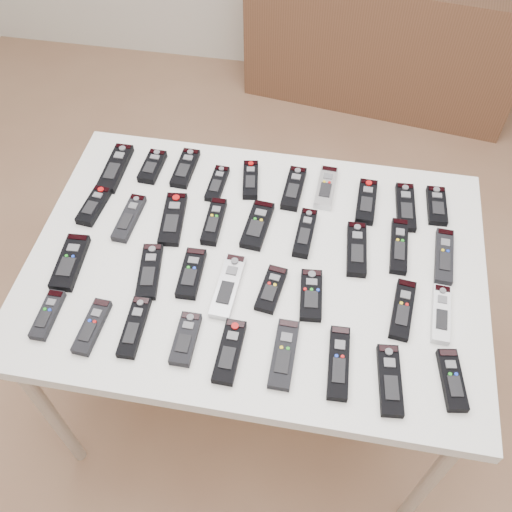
% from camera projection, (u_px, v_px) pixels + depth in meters
% --- Properties ---
extents(ground, '(4.00, 4.00, 0.00)m').
position_uv_depth(ground, '(253.00, 364.00, 2.24)').
color(ground, '#8F6349').
rests_on(ground, ground).
extents(table, '(1.25, 0.88, 0.78)m').
position_uv_depth(table, '(256.00, 273.00, 1.62)').
color(table, white).
rests_on(table, ground).
extents(sideboard, '(1.45, 0.57, 0.71)m').
position_uv_depth(sideboard, '(382.00, 41.00, 2.99)').
color(sideboard, '#543421').
rests_on(sideboard, ground).
extents(remote_0, '(0.06, 0.20, 0.02)m').
position_uv_depth(remote_0, '(116.00, 168.00, 1.78)').
color(remote_0, black).
rests_on(remote_0, table).
extents(remote_1, '(0.06, 0.14, 0.02)m').
position_uv_depth(remote_1, '(152.00, 167.00, 1.78)').
color(remote_1, black).
rests_on(remote_1, table).
extents(remote_2, '(0.06, 0.16, 0.02)m').
position_uv_depth(remote_2, '(185.00, 168.00, 1.78)').
color(remote_2, black).
rests_on(remote_2, table).
extents(remote_3, '(0.05, 0.14, 0.02)m').
position_uv_depth(remote_3, '(217.00, 184.00, 1.74)').
color(remote_3, black).
rests_on(remote_3, table).
extents(remote_4, '(0.07, 0.16, 0.02)m').
position_uv_depth(remote_4, '(250.00, 180.00, 1.75)').
color(remote_4, black).
rests_on(remote_4, table).
extents(remote_5, '(0.06, 0.17, 0.02)m').
position_uv_depth(remote_5, '(294.00, 188.00, 1.72)').
color(remote_5, black).
rests_on(remote_5, table).
extents(remote_6, '(0.06, 0.17, 0.02)m').
position_uv_depth(remote_6, '(326.00, 188.00, 1.73)').
color(remote_6, '#B7B7BC').
rests_on(remote_6, table).
extents(remote_7, '(0.06, 0.17, 0.02)m').
position_uv_depth(remote_7, '(366.00, 202.00, 1.69)').
color(remote_7, black).
rests_on(remote_7, table).
extents(remote_8, '(0.06, 0.18, 0.02)m').
position_uv_depth(remote_8, '(406.00, 207.00, 1.68)').
color(remote_8, black).
rests_on(remote_8, table).
extents(remote_9, '(0.06, 0.15, 0.02)m').
position_uv_depth(remote_9, '(437.00, 206.00, 1.68)').
color(remote_9, black).
rests_on(remote_9, table).
extents(remote_10, '(0.06, 0.15, 0.02)m').
position_uv_depth(remote_10, '(94.00, 206.00, 1.68)').
color(remote_10, black).
rests_on(remote_10, table).
extents(remote_11, '(0.05, 0.17, 0.02)m').
position_uv_depth(remote_11, '(129.00, 218.00, 1.65)').
color(remote_11, black).
rests_on(remote_11, table).
extents(remote_12, '(0.08, 0.20, 0.02)m').
position_uv_depth(remote_12, '(173.00, 219.00, 1.65)').
color(remote_12, black).
rests_on(remote_12, table).
extents(remote_13, '(0.05, 0.17, 0.02)m').
position_uv_depth(remote_13, '(214.00, 222.00, 1.64)').
color(remote_13, black).
rests_on(remote_13, table).
extents(remote_14, '(0.08, 0.18, 0.02)m').
position_uv_depth(remote_14, '(257.00, 225.00, 1.64)').
color(remote_14, black).
rests_on(remote_14, table).
extents(remote_15, '(0.05, 0.17, 0.02)m').
position_uv_depth(remote_15, '(305.00, 233.00, 1.62)').
color(remote_15, black).
rests_on(remote_15, table).
extents(remote_16, '(0.06, 0.18, 0.02)m').
position_uv_depth(remote_16, '(357.00, 249.00, 1.58)').
color(remote_16, black).
rests_on(remote_16, table).
extents(remote_17, '(0.05, 0.19, 0.02)m').
position_uv_depth(remote_17, '(399.00, 246.00, 1.59)').
color(remote_17, black).
rests_on(remote_17, table).
extents(remote_18, '(0.06, 0.19, 0.02)m').
position_uv_depth(remote_18, '(444.00, 256.00, 1.57)').
color(remote_18, black).
rests_on(remote_18, table).
extents(remote_19, '(0.07, 0.18, 0.02)m').
position_uv_depth(remote_19, '(70.00, 262.00, 1.55)').
color(remote_19, black).
rests_on(remote_19, table).
extents(remote_20, '(0.08, 0.18, 0.02)m').
position_uv_depth(remote_20, '(150.00, 271.00, 1.54)').
color(remote_20, black).
rests_on(remote_20, table).
extents(remote_21, '(0.06, 0.16, 0.02)m').
position_uv_depth(remote_21, '(191.00, 273.00, 1.53)').
color(remote_21, black).
rests_on(remote_21, table).
extents(remote_22, '(0.06, 0.20, 0.02)m').
position_uv_depth(remote_22, '(228.00, 286.00, 1.51)').
color(remote_22, '#B7B7BC').
rests_on(remote_22, table).
extents(remote_23, '(0.07, 0.15, 0.02)m').
position_uv_depth(remote_23, '(271.00, 289.00, 1.50)').
color(remote_23, black).
rests_on(remote_23, table).
extents(remote_24, '(0.07, 0.16, 0.02)m').
position_uv_depth(remote_24, '(311.00, 295.00, 1.49)').
color(remote_24, black).
rests_on(remote_24, table).
extents(remote_25, '(0.07, 0.18, 0.02)m').
position_uv_depth(remote_25, '(403.00, 310.00, 1.46)').
color(remote_25, black).
rests_on(remote_25, table).
extents(remote_26, '(0.05, 0.17, 0.02)m').
position_uv_depth(remote_26, '(441.00, 314.00, 1.45)').
color(remote_26, silver).
rests_on(remote_26, table).
extents(remote_27, '(0.04, 0.14, 0.02)m').
position_uv_depth(remote_27, '(48.00, 315.00, 1.45)').
color(remote_27, black).
rests_on(remote_27, table).
extents(remote_28, '(0.05, 0.16, 0.02)m').
position_uv_depth(remote_28, '(92.00, 327.00, 1.43)').
color(remote_28, black).
rests_on(remote_28, table).
extents(remote_29, '(0.05, 0.17, 0.02)m').
position_uv_depth(remote_29, '(134.00, 327.00, 1.43)').
color(remote_29, black).
rests_on(remote_29, table).
extents(remote_30, '(0.05, 0.14, 0.02)m').
position_uv_depth(remote_30, '(186.00, 339.00, 1.41)').
color(remote_30, black).
rests_on(remote_30, table).
extents(remote_31, '(0.05, 0.17, 0.02)m').
position_uv_depth(remote_31, '(230.00, 352.00, 1.39)').
color(remote_31, black).
rests_on(remote_31, table).
extents(remote_32, '(0.05, 0.18, 0.02)m').
position_uv_depth(remote_32, '(284.00, 354.00, 1.38)').
color(remote_32, black).
rests_on(remote_32, table).
extents(remote_33, '(0.06, 0.19, 0.02)m').
position_uv_depth(remote_33, '(339.00, 363.00, 1.37)').
color(remote_33, black).
rests_on(remote_33, table).
extents(remote_34, '(0.07, 0.18, 0.02)m').
position_uv_depth(remote_34, '(390.00, 380.00, 1.34)').
color(remote_34, black).
rests_on(remote_34, table).
extents(remote_35, '(0.07, 0.16, 0.02)m').
position_uv_depth(remote_35, '(452.00, 380.00, 1.34)').
color(remote_35, black).
rests_on(remote_35, table).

